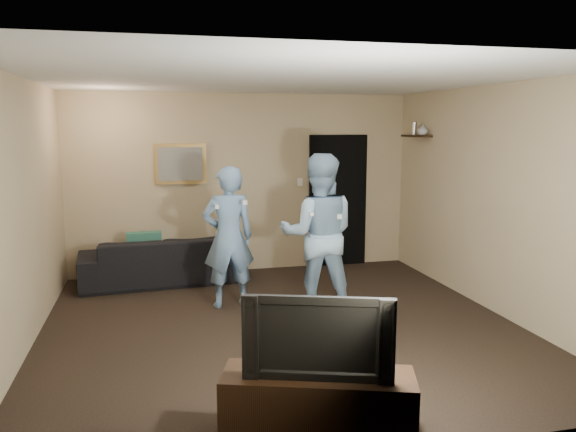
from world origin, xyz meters
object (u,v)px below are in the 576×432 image
object	(u,v)px
television	(319,334)
wii_player_right	(318,234)
sofa	(162,260)
wii_player_left	(228,237)
tv_console	(318,406)

from	to	relation	value
television	wii_player_right	xyz separation A→B (m)	(0.77, 2.58, 0.15)
sofa	television	distance (m)	4.42
sofa	wii_player_left	world-z (taller)	wii_player_left
sofa	wii_player_right	bearing A→B (deg)	130.58
wii_player_right	television	bearing A→B (deg)	-106.62
sofa	wii_player_right	xyz separation A→B (m)	(1.71, -1.72, 0.60)
wii_player_left	wii_player_right	world-z (taller)	wii_player_right
television	wii_player_right	world-z (taller)	wii_player_right
tv_console	television	xyz separation A→B (m)	(-0.00, 0.00, 0.52)
tv_console	television	bearing A→B (deg)	-161.05
tv_console	wii_player_right	world-z (taller)	wii_player_right
wii_player_left	wii_player_right	size ratio (longest dim) A/B	0.92
tv_console	wii_player_right	xyz separation A→B (m)	(0.77, 2.58, 0.66)
sofa	tv_console	xyz separation A→B (m)	(0.94, -4.30, -0.07)
television	wii_player_right	distance (m)	2.69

